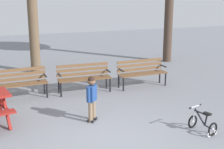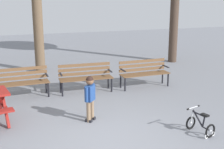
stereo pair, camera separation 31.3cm
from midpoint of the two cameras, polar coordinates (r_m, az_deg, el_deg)
name	(u,v)px [view 2 (the right image)]	position (r m, az deg, el deg)	size (l,w,h in m)	color
ground	(107,142)	(6.54, 0.52, -12.12)	(36.00, 36.00, 0.00)	slate
park_bench_left	(20,80)	(9.36, -15.33, -1.01)	(1.62, 0.54, 0.85)	brown
park_bench_right	(85,75)	(9.58, -3.87, -0.16)	(1.61, 0.50, 0.85)	brown
park_bench_far_right	(144,71)	(10.15, 6.63, 0.61)	(1.61, 0.50, 0.85)	brown
child_standing	(90,95)	(7.35, -2.77, -3.67)	(0.30, 0.33, 1.09)	#7F664C
kids_bicycle	(201,125)	(7.14, 16.89, -8.64)	(0.49, 0.62, 0.54)	black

